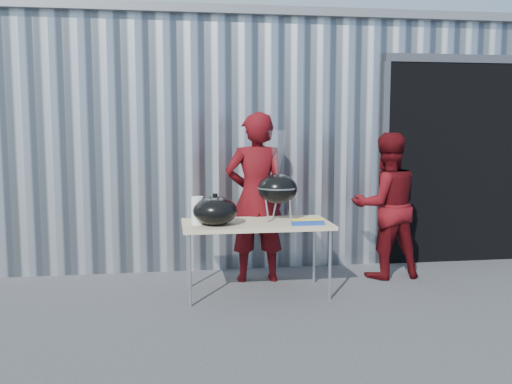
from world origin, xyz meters
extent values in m
plane|color=#39393C|center=(0.00, 0.00, 0.00)|extent=(80.00, 80.00, 0.00)
cube|color=silver|center=(0.80, 4.70, 1.50)|extent=(8.00, 6.00, 3.00)
cube|color=slate|center=(0.80, 4.70, 3.05)|extent=(8.20, 6.20, 0.10)
cube|color=black|center=(3.30, 2.27, 1.25)|extent=(2.40, 1.20, 2.50)
cube|color=#4C4C51|center=(3.30, 1.70, 2.55)|extent=(2.52, 0.08, 0.10)
cube|color=tan|center=(0.30, 0.64, 0.73)|extent=(1.50, 0.75, 0.04)
cylinder|color=silver|center=(-0.39, 0.33, 0.35)|extent=(0.03, 0.03, 0.71)
cylinder|color=silver|center=(0.99, 0.33, 0.35)|extent=(0.03, 0.03, 0.71)
cylinder|color=silver|center=(-0.39, 0.96, 0.35)|extent=(0.03, 0.03, 0.71)
cylinder|color=silver|center=(0.99, 0.96, 0.35)|extent=(0.03, 0.03, 0.71)
ellipsoid|color=black|center=(0.53, 0.71, 1.08)|extent=(0.41, 0.41, 0.31)
cylinder|color=silver|center=(0.53, 0.71, 1.09)|extent=(0.42, 0.42, 0.02)
cylinder|color=silver|center=(0.53, 0.71, 1.10)|extent=(0.39, 0.39, 0.01)
cylinder|color=silver|center=(0.53, 0.85, 0.87)|extent=(0.02, 0.02, 0.24)
cylinder|color=silver|center=(0.41, 0.64, 0.87)|extent=(0.02, 0.02, 0.24)
cylinder|color=silver|center=(0.65, 0.64, 0.87)|extent=(0.02, 0.02, 0.24)
cylinder|color=#C06A45|center=(0.41, 0.71, 1.12)|extent=(0.02, 0.14, 0.02)
cylinder|color=#C06A45|center=(0.44, 0.71, 1.12)|extent=(0.02, 0.14, 0.02)
cylinder|color=#C06A45|center=(0.47, 0.71, 1.12)|extent=(0.02, 0.14, 0.02)
cylinder|color=#C06A45|center=(0.50, 0.71, 1.12)|extent=(0.02, 0.14, 0.02)
cylinder|color=#C06A45|center=(0.53, 0.71, 1.12)|extent=(0.02, 0.14, 0.02)
cylinder|color=#C06A45|center=(0.57, 0.71, 1.12)|extent=(0.02, 0.14, 0.02)
cylinder|color=#C06A45|center=(0.60, 0.71, 1.12)|extent=(0.02, 0.14, 0.02)
cylinder|color=#C06A45|center=(0.63, 0.71, 1.12)|extent=(0.02, 0.14, 0.02)
cylinder|color=#C06A45|center=(0.66, 0.71, 1.12)|extent=(0.02, 0.14, 0.02)
cone|color=silver|center=(0.53, 0.71, 1.40)|extent=(0.20, 0.20, 0.55)
ellipsoid|color=black|center=(-0.13, 0.54, 0.89)|extent=(0.44, 0.44, 0.29)
cylinder|color=black|center=(-0.13, 0.54, 1.05)|extent=(0.05, 0.05, 0.03)
cylinder|color=white|center=(-0.30, 0.59, 0.89)|extent=(0.12, 0.12, 0.28)
cube|color=white|center=(-0.25, 0.83, 0.80)|extent=(0.20, 0.15, 0.10)
cube|color=navy|center=(0.78, 0.39, 0.78)|extent=(0.32, 0.06, 0.05)
cube|color=yellow|center=(0.78, 0.39, 0.81)|extent=(0.32, 0.06, 0.01)
imported|color=#4D080D|center=(0.38, 1.16, 0.94)|extent=(0.69, 0.46, 1.87)
imported|color=#4D080D|center=(1.86, 1.10, 0.83)|extent=(0.84, 0.67, 1.65)
camera|label=1|loc=(-0.56, -5.02, 1.73)|focal=40.00mm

